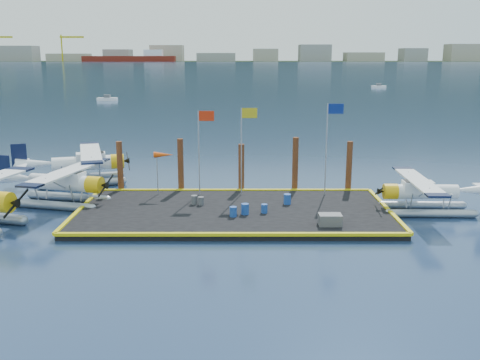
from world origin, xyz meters
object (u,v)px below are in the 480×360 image
object	(u,v)px
drum_1	(245,209)
flagpole_yellow	(244,138)
flagpole_red	(202,139)
flagpole_blue	(330,135)
drum_2	(264,209)
piling_0	(120,168)
seaplane_d	(423,194)
seaplane_c	(86,165)
piling_4	(349,168)
windsock	(163,156)
piling_3	(295,166)
seaplane_b	(64,185)
drum_0	(194,200)
drum_3	(233,212)
piling_1	(181,167)
drum_5	(201,201)
crate	(330,220)
piling_2	(241,169)
drum_4	(287,199)

from	to	relation	value
drum_1	flagpole_yellow	distance (m)	6.20
flagpole_red	flagpole_blue	xyz separation A→B (m)	(8.99, -0.00, 0.29)
drum_2	piling_0	bearing A→B (deg)	149.26
seaplane_d	drum_2	distance (m)	10.54
seaplane_c	piling_4	distance (m)	20.80
seaplane_d	flagpole_red	distance (m)	15.37
seaplane_d	piling_4	xyz separation A→B (m)	(-3.89, 4.93, 0.69)
windsock	piling_3	bearing A→B (deg)	9.53
seaplane_b	flagpole_yellow	world-z (taller)	flagpole_yellow
drum_0	drum_1	xyz separation A→B (m)	(3.39, -2.38, 0.05)
drum_3	drum_1	bearing A→B (deg)	32.83
seaplane_b	flagpole_yellow	bearing A→B (deg)	110.92
flagpole_blue	piling_1	bearing A→B (deg)	171.49
seaplane_c	seaplane_d	bearing A→B (deg)	54.58
drum_5	crate	bearing A→B (deg)	-28.96
seaplane_b	piling_1	world-z (taller)	piling_1
drum_0	flagpole_red	distance (m)	4.51
flagpole_yellow	piling_2	world-z (taller)	flagpole_yellow
seaplane_d	drum_2	bearing A→B (deg)	98.69
flagpole_red	piling_4	size ratio (longest dim) A/B	1.50
seaplane_c	drum_5	xyz separation A→B (m)	(9.80, -7.76, -0.85)
seaplane_c	drum_1	xyz separation A→B (m)	(12.73, -9.93, -0.78)
flagpole_blue	windsock	size ratio (longest dim) A/B	2.08
drum_0	windsock	size ratio (longest dim) A/B	0.19
drum_1	piling_3	size ratio (longest dim) A/B	0.16
drum_1	piling_2	distance (m)	6.63
drum_2	piling_1	size ratio (longest dim) A/B	0.13
piling_1	piling_3	xyz separation A→B (m)	(8.50, 0.00, 0.05)
seaplane_b	windsock	distance (m)	7.10
drum_1	flagpole_yellow	world-z (taller)	flagpole_yellow
drum_3	windsock	world-z (taller)	windsock
drum_5	flagpole_red	distance (m)	4.63
piling_3	drum_0	bearing A→B (deg)	-149.96
drum_3	drum_4	size ratio (longest dim) A/B	0.92
drum_2	seaplane_c	bearing A→B (deg)	145.44
seaplane_b	drum_0	world-z (taller)	seaplane_b
flagpole_blue	drum_4	bearing A→B (deg)	-140.72
flagpole_blue	piling_1	size ratio (longest dim) A/B	1.55
piling_3	drum_4	bearing A→B (deg)	-102.45
drum_0	piling_0	bearing A→B (deg)	144.52
seaplane_b	flagpole_yellow	xyz separation A→B (m)	(12.43, 1.49, 3.06)
piling_2	piling_0	bearing A→B (deg)	180.00
flagpole_yellow	flagpole_red	bearing A→B (deg)	180.00
drum_1	piling_1	bearing A→B (deg)	125.85
seaplane_b	windsock	bearing A→B (deg)	116.62
flagpole_yellow	windsock	xyz separation A→B (m)	(-5.73, 0.00, -1.28)
seaplane_d	drum_1	size ratio (longest dim) A/B	12.30
seaplane_b	piling_4	bearing A→B (deg)	112.77
windsock	piling_3	world-z (taller)	piling_3
crate	piling_1	size ratio (longest dim) A/B	0.32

